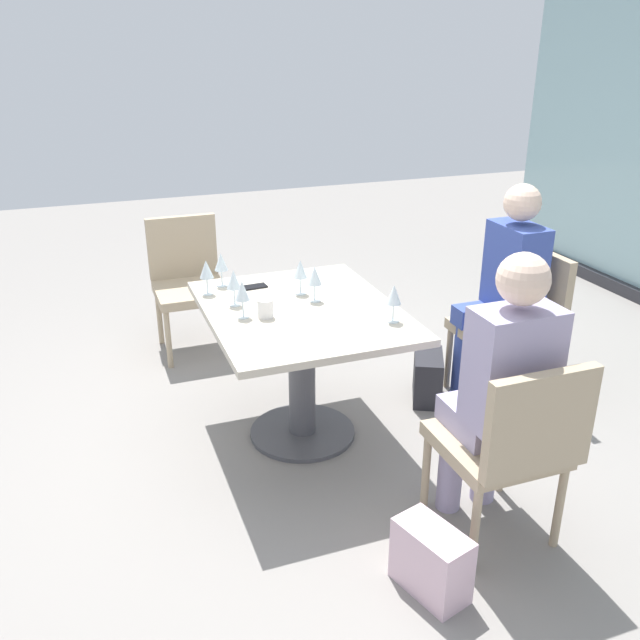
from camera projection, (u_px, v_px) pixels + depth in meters
ground_plane at (303, 434)px, 3.67m from camera, size 12.00×12.00×0.00m
dining_table_main at (302, 343)px, 3.46m from camera, size 1.15×0.93×0.73m
chair_near_window at (516, 317)px, 3.89m from camera, size 0.46×0.51×0.87m
chair_far_right at (511, 441)px, 2.70m from camera, size 0.50×0.46×0.87m
chair_side_end at (188, 277)px, 4.53m from camera, size 0.50×0.46×0.87m
person_near_window at (504, 285)px, 3.77m from camera, size 0.34×0.39×1.26m
person_far_right at (501, 383)px, 2.72m from camera, size 0.39×0.34×1.26m
wine_glass_0 at (234, 280)px, 3.37m from camera, size 0.07×0.07×0.18m
wine_glass_1 at (206, 270)px, 3.51m from camera, size 0.07×0.07×0.18m
wine_glass_2 at (315, 277)px, 3.42m from camera, size 0.07×0.07×0.18m
wine_glass_3 at (394, 295)px, 3.17m from camera, size 0.07×0.07×0.18m
wine_glass_4 at (242, 292)px, 3.22m from camera, size 0.07×0.07×0.18m
wine_glass_5 at (300, 270)px, 3.51m from camera, size 0.07×0.07×0.18m
wine_glass_6 at (221, 263)px, 3.63m from camera, size 0.07×0.07×0.18m
coffee_cup at (265, 308)px, 3.26m from camera, size 0.08×0.08×0.09m
cell_phone_on_table at (253, 287)px, 3.65m from camera, size 0.08×0.15×0.01m
handbag_0 at (428, 377)px, 3.97m from camera, size 0.34×0.28×0.28m
handbag_1 at (431, 561)px, 2.59m from camera, size 0.33×0.24×0.28m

